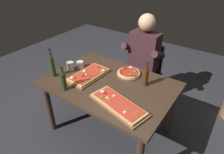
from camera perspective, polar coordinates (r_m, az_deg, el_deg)
The scene contains 12 objects.
ground_plane at distance 2.65m, azimuth -0.64°, elevation -15.08°, with size 6.40×6.40×0.00m, color #2D2D33.
dining_table at distance 2.21m, azimuth -0.74°, elevation -3.74°, with size 1.40×0.96×0.74m.
pizza_rectangular_front at distance 1.84m, azimuth 1.76°, elevation -7.93°, with size 0.64×0.37×0.05m.
pizza_rectangular_left at distance 2.28m, azimuth -6.85°, elevation 0.62°, with size 0.30×0.52×0.05m.
pizza_round_far at distance 2.30m, azimuth 4.88°, elevation 1.15°, with size 0.29×0.29×0.05m.
wine_bottle_dark at distance 2.10m, azimuth 9.81°, elevation 0.04°, with size 0.06×0.06×0.27m.
oil_bottle_amber at distance 2.06m, azimuth -13.92°, elevation -1.11°, with size 0.06×0.06×0.27m.
vinegar_bottle_green at distance 2.31m, azimuth -16.95°, elevation 3.12°, with size 0.06×0.06×0.34m.
tumbler_near_camera at distance 2.43m, azimuth -11.97°, elevation 2.99°, with size 0.08×0.08×0.10m.
tumbler_far_side at distance 2.46m, azimuth -9.22°, elevation 3.47°, with size 0.08×0.08×0.09m.
diner_chair at distance 2.91m, azimuth 9.48°, elevation 1.81°, with size 0.44×0.44×0.87m.
seated_diner at distance 2.70m, azimuth 8.81°, elevation 5.43°, with size 0.53×0.41×1.33m.
Camera 1 is at (1.05, -1.45, 1.95)m, focal length 31.41 mm.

